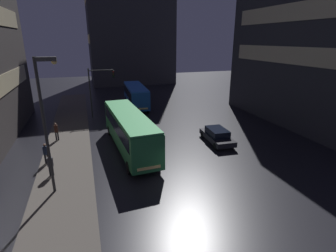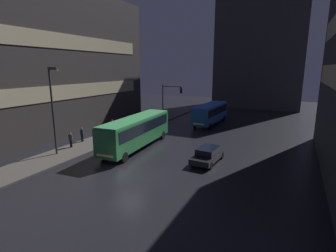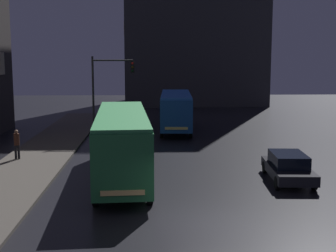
{
  "view_description": "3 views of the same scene",
  "coord_description": "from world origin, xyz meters",
  "views": [
    {
      "loc": [
        -7.01,
        -15.31,
        9.63
      ],
      "look_at": [
        -0.11,
        6.2,
        2.13
      ],
      "focal_mm": 28.0,
      "sensor_mm": 36.0,
      "label": 1
    },
    {
      "loc": [
        11.56,
        -16.61,
        8.61
      ],
      "look_at": [
        -0.51,
        8.43,
        2.45
      ],
      "focal_mm": 28.0,
      "sensor_mm": 36.0,
      "label": 2
    },
    {
      "loc": [
        -2.14,
        -16.73,
        6.2
      ],
      "look_at": [
        -1.11,
        8.8,
        2.42
      ],
      "focal_mm": 50.0,
      "sensor_mm": 36.0,
      "label": 3
    }
  ],
  "objects": [
    {
      "name": "bus_near",
      "position": [
        -3.54,
        6.87,
        2.1
      ],
      "size": [
        3.16,
        11.95,
        3.41
      ],
      "rotation": [
        0.0,
        0.0,
        3.2
      ],
      "color": "#236B38",
      "rests_on": "ground"
    },
    {
      "name": "traffic_light_main",
      "position": [
        -5.28,
        18.75,
        4.22
      ],
      "size": [
        3.23,
        0.35,
        6.25
      ],
      "color": "#2D2D2D",
      "rests_on": "ground"
    },
    {
      "name": "pedestrian_mid",
      "position": [
        -10.04,
        10.99,
        1.17
      ],
      "size": [
        0.45,
        0.45,
        1.77
      ],
      "rotation": [
        0.0,
        0.0,
        4.1
      ],
      "color": "black",
      "rests_on": "sidewalk_left"
    },
    {
      "name": "sidewalk_left",
      "position": [
        -9.0,
        10.0,
        0.07
      ],
      "size": [
        4.0,
        48.0,
        0.15
      ],
      "color": "#47423D",
      "rests_on": "ground"
    },
    {
      "name": "ground_plane",
      "position": [
        0.0,
        0.0,
        0.0
      ],
      "size": [
        120.0,
        120.0,
        0.0
      ],
      "primitive_type": "plane",
      "color": "black"
    },
    {
      "name": "bus_far",
      "position": [
        0.1,
        22.37,
        1.96
      ],
      "size": [
        2.93,
        9.85,
        3.18
      ],
      "rotation": [
        0.0,
        0.0,
        3.09
      ],
      "color": "#194793",
      "rests_on": "ground"
    },
    {
      "name": "car_taxi",
      "position": [
        4.83,
        5.95,
        0.73
      ],
      "size": [
        2.16,
        4.7,
        1.42
      ],
      "rotation": [
        0.0,
        0.0,
        3.08
      ],
      "color": "black",
      "rests_on": "ground"
    }
  ]
}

